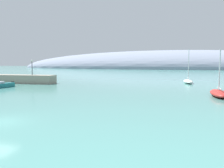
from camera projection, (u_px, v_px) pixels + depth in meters
water at (0, 122)px, 20.45m from camera, size 600.00×600.00×0.00m
breakwater_rocks at (23, 79)px, 59.14m from camera, size 16.32×4.35×2.06m
distant_ridge at (171, 68)px, 211.56m from camera, size 291.30×88.59×31.76m
sailboat_red_near_shore at (219, 93)px, 36.00m from camera, size 2.55×7.64×7.08m
sailboat_white_mid_mooring at (188, 81)px, 59.37m from camera, size 2.83×7.60×8.36m
motorboat_teal_alongside_breakwater at (4, 85)px, 48.83m from camera, size 1.98×5.06×1.30m
harbor_lamp_post at (32, 66)px, 58.19m from camera, size 0.36×0.36×3.65m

